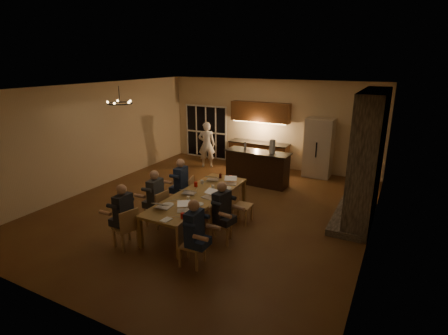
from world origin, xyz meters
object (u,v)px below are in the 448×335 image
bar_blender (272,147)px  person_left_mid (156,198)px  plate_far (226,188)px  mug_front (188,198)px  laptop_a (163,203)px  laptop_c (189,189)px  bar_bottle (245,145)px  redcup_near (183,216)px  refrigerator (319,148)px  chair_left_far (184,193)px  plate_near (199,204)px  laptop_b (185,206)px  person_left_near (124,215)px  laptop_e (213,176)px  chair_right_far (242,205)px  mug_mid (213,187)px  bar_island (257,168)px  plate_left (168,205)px  standing_person (207,145)px  can_cola (220,176)px  laptop_d (209,193)px  chair_left_mid (157,208)px  person_left_far (181,184)px  chandelier (120,103)px  redcup_far (230,178)px  person_right_near (194,233)px  redcup_mid (196,184)px  person_right_mid (222,212)px  chair_right_near (192,244)px  mug_back (202,182)px  dining_table (199,209)px  chair_left_near (125,227)px  laptop_f (230,180)px  can_silver (184,203)px  chair_right_mid (221,223)px

bar_blender → person_left_mid: bearing=-101.8°
plate_far → mug_front: bearing=-110.4°
laptop_a → laptop_c: same height
bar_bottle → redcup_near: bearing=-81.3°
refrigerator → chair_left_far: (-2.50, -4.44, -0.55)m
laptop_c → plate_near: 0.75m
laptop_b → refrigerator: bearing=43.3°
refrigerator → plate_far: 4.53m
person_left_near → laptop_e: bearing=165.1°
chair_right_far → mug_mid: size_ratio=8.90×
bar_island → laptop_e: bar_island is taller
plate_left → standing_person: bearing=111.1°
laptop_e → can_cola: 0.26m
laptop_d → mug_mid: laptop_d is taller
chair_left_mid → laptop_d: size_ratio=2.78×
chair_left_mid → person_left_far: size_ratio=0.64×
chandelier → laptop_d: 3.47m
laptop_e → redcup_far: laptop_e is taller
person_right_near → bar_island: bearing=8.0°
person_left_mid → laptop_b: bearing=66.2°
bar_island → redcup_near: size_ratio=17.32×
redcup_mid → can_cola: bearing=74.6°
laptop_e → person_left_mid: bearing=50.9°
person_left_far → person_left_mid: bearing=-4.4°
standing_person → can_cola: bearing=102.7°
redcup_mid → person_left_near: bearing=-104.1°
refrigerator → person_left_mid: (-2.57, -5.55, -0.31)m
chair_left_mid → person_right_mid: size_ratio=0.64×
chair_right_near → laptop_e: bearing=14.9°
redcup_far → laptop_e: bearing=-151.5°
person_left_near → redcup_near: (1.28, 0.34, 0.12)m
chair_left_mid → person_left_near: (-0.03, -1.05, 0.24)m
refrigerator → mug_front: bearing=-107.4°
person_right_near → plate_left: 1.40m
mug_mid → redcup_far: bearing=84.2°
mug_back → refrigerator: bearing=65.1°
laptop_e → redcup_far: 0.48m
dining_table → redcup_far: 1.42m
chair_left_near → chair_left_mid: (-0.04, 1.12, 0.00)m
chair_right_near → laptop_f: laptop_f is taller
laptop_b → mug_mid: bearing=61.7°
person_left_near → mug_front: (0.86, 1.20, 0.11)m
mug_mid → can_silver: 1.23m
standing_person → laptop_d: standing_person is taller
laptop_b → laptop_e: (-0.45, 2.04, 0.00)m
laptop_b → laptop_f: bearing=53.8°
chair_right_far → mug_back: (-1.23, 0.15, 0.36)m
chair_right_mid → can_cola: chair_right_mid is taller
standing_person → laptop_b: (2.46, -5.15, 0.01)m
mug_mid → laptop_d: bearing=-70.0°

